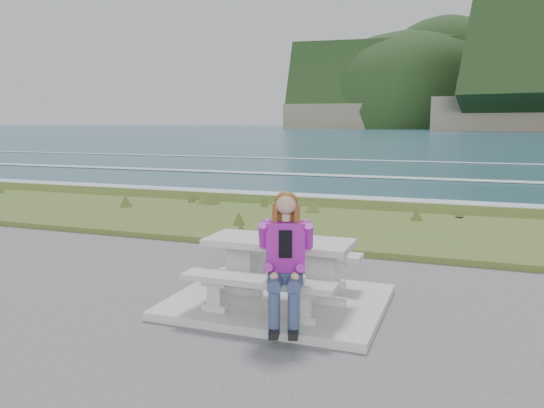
% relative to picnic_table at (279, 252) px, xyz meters
% --- Properties ---
extents(concrete_slab, '(2.60, 2.10, 0.10)m').
position_rel_picnic_table_xyz_m(concrete_slab, '(-0.00, 0.00, -0.63)').
color(concrete_slab, '#AFB0AA').
rests_on(concrete_slab, ground).
extents(picnic_table, '(1.80, 0.75, 0.75)m').
position_rel_picnic_table_xyz_m(picnic_table, '(0.00, 0.00, 0.00)').
color(picnic_table, '#AFB0AA').
rests_on(picnic_table, concrete_slab).
extents(bench_landward, '(1.80, 0.35, 0.45)m').
position_rel_picnic_table_xyz_m(bench_landward, '(0.00, -0.70, -0.23)').
color(bench_landward, '#AFB0AA').
rests_on(bench_landward, concrete_slab).
extents(bench_seaward, '(1.80, 0.35, 0.45)m').
position_rel_picnic_table_xyz_m(bench_seaward, '(0.00, 0.70, -0.23)').
color(bench_seaward, '#AFB0AA').
rests_on(bench_seaward, concrete_slab).
extents(grass_verge, '(160.00, 4.50, 0.22)m').
position_rel_picnic_table_xyz_m(grass_verge, '(-0.00, 5.00, -0.68)').
color(grass_verge, '#345620').
rests_on(grass_verge, ground).
extents(shore_drop, '(160.00, 0.80, 2.20)m').
position_rel_picnic_table_xyz_m(shore_drop, '(-0.00, 7.90, -0.68)').
color(shore_drop, '#6F6853').
rests_on(shore_drop, ground).
extents(ocean, '(1600.00, 1600.00, 0.09)m').
position_rel_picnic_table_xyz_m(ocean, '(-0.00, 25.09, -2.42)').
color(ocean, '#1E4557').
rests_on(ocean, ground).
extents(seated_woman, '(0.59, 0.80, 1.44)m').
position_rel_picnic_table_xyz_m(seated_woman, '(0.37, -0.83, -0.05)').
color(seated_woman, navy).
rests_on(seated_woman, concrete_slab).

